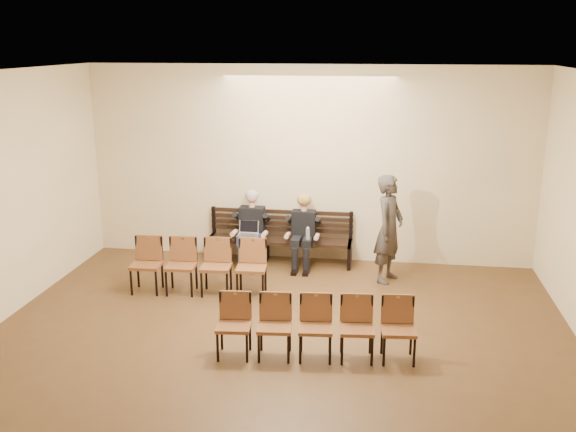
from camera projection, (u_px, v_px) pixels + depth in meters
name	position (u px, v px, depth m)	size (l,w,h in m)	color
ground	(255.00, 403.00, 7.11)	(10.00, 10.00, 0.00)	#54361C
room_walls	(265.00, 165.00, 7.19)	(8.02, 10.01, 3.51)	beige
bench	(280.00, 251.00, 11.55)	(2.60, 0.90, 0.45)	black
seated_man	(251.00, 229.00, 11.39)	(0.55, 0.76, 1.32)	black
seated_woman	(303.00, 234.00, 11.28)	(0.52, 0.72, 1.20)	black
laptop	(247.00, 236.00, 11.23)	(0.35, 0.28, 0.26)	silver
water_bottle	(308.00, 241.00, 11.02)	(0.07, 0.07, 0.23)	silver
bag	(257.00, 252.00, 11.73)	(0.40, 0.27, 0.30)	black
passerby	(389.00, 221.00, 10.49)	(0.76, 0.50, 2.07)	#3A332F
chair_row_front	(198.00, 267.00, 10.11)	(2.15, 0.48, 0.88)	brown
chair_row_back	(316.00, 328.00, 8.02)	(2.49, 0.44, 0.81)	brown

